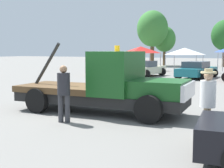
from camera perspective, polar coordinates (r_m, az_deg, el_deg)
The scene contains 11 objects.
ground_plane at distance 11.27m, azimuth -2.26°, elevation -5.19°, with size 160.00×160.00×0.00m, color gray.
tow_truck at distance 10.95m, azimuth -0.47°, elevation -0.55°, with size 6.39×2.50×2.51m.
person_near_truck at distance 7.98m, azimuth 17.11°, elevation -2.54°, with size 0.39×0.39×1.78m.
person_at_hood at distance 9.67m, azimuth -8.82°, elevation -1.02°, with size 0.39×0.39×1.77m.
parked_car_orange at distance 28.25m, azimuth -0.62°, elevation 2.99°, with size 2.42×4.26×1.34m.
parked_car_cream at distance 26.73m, azimuth 5.96°, elevation 2.78°, with size 2.85×4.46×1.34m.
parked_car_teal at distance 25.84m, azimuth 15.21°, elevation 2.49°, with size 2.81×5.08×1.34m.
canopy_tent_red at distance 34.88m, azimuth 5.26°, elevation 6.25°, with size 3.52×3.52×2.65m.
canopy_tent_white at distance 32.17m, azimuth 13.15°, elevation 5.83°, with size 3.07×3.07×2.46m.
tree_left at distance 44.44m, azimuth 7.41°, elevation 9.97°, with size 4.33×4.33×7.73m.
tree_center at distance 46.26m, azimuth 9.59°, elevation 8.07°, with size 3.18×3.18×5.68m.
Camera 1 is at (5.56, -9.54, 2.22)m, focal length 50.00 mm.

